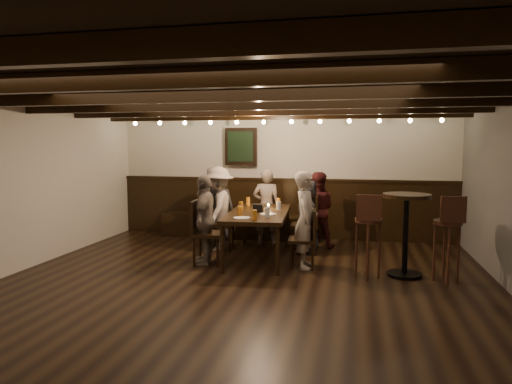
% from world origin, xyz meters
% --- Properties ---
extents(room, '(7.00, 7.00, 7.00)m').
position_xyz_m(room, '(-0.29, 2.21, 1.07)').
color(room, black).
rests_on(room, ground).
extents(dining_table, '(1.04, 2.05, 0.74)m').
position_xyz_m(dining_table, '(-0.10, 1.72, 0.68)').
color(dining_table, black).
rests_on(dining_table, floor).
extents(chair_left_near, '(0.46, 0.46, 0.93)m').
position_xyz_m(chair_left_near, '(-0.85, 2.12, 0.29)').
color(chair_left_near, black).
rests_on(chair_left_near, floor).
extents(chair_left_far, '(0.47, 0.47, 0.96)m').
position_xyz_m(chair_left_far, '(-0.78, 1.22, 0.29)').
color(chair_left_far, black).
rests_on(chair_left_far, floor).
extents(chair_right_near, '(0.47, 0.47, 0.97)m').
position_xyz_m(chair_right_near, '(0.59, 2.22, 0.30)').
color(chair_right_near, black).
rests_on(chair_right_near, floor).
extents(chair_right_far, '(0.42, 0.42, 0.85)m').
position_xyz_m(chair_right_far, '(0.65, 1.33, 0.26)').
color(chair_right_far, black).
rests_on(chair_right_far, floor).
extents(person_bench_left, '(0.72, 0.50, 1.40)m').
position_xyz_m(person_bench_left, '(-1.06, 2.55, 0.70)').
color(person_bench_left, '#2B2B2D').
rests_on(person_bench_left, floor).
extents(person_bench_centre, '(0.52, 0.36, 1.37)m').
position_xyz_m(person_bench_centre, '(-0.18, 2.77, 0.68)').
color(person_bench_centre, slate).
rests_on(person_bench_centre, floor).
extents(person_bench_right, '(0.68, 0.55, 1.32)m').
position_xyz_m(person_bench_right, '(0.73, 2.69, 0.66)').
color(person_bench_right, '#4C1A1A').
rests_on(person_bench_right, floor).
extents(person_left_near, '(0.60, 0.96, 1.43)m').
position_xyz_m(person_left_near, '(-0.88, 2.11, 0.71)').
color(person_left_near, gray).
rests_on(person_left_near, floor).
extents(person_left_far, '(0.39, 0.81, 1.34)m').
position_xyz_m(person_left_far, '(-0.81, 1.22, 0.67)').
color(person_left_far, slate).
rests_on(person_left_far, floor).
extents(person_right_near, '(0.43, 0.62, 1.21)m').
position_xyz_m(person_right_near, '(0.62, 2.23, 0.61)').
color(person_right_near, '#2B2A2D').
rests_on(person_right_near, floor).
extents(person_right_far, '(0.38, 0.54, 1.41)m').
position_xyz_m(person_right_far, '(0.68, 1.33, 0.71)').
color(person_right_far, '#AEA493').
rests_on(person_right_far, floor).
extents(pint_a, '(0.07, 0.07, 0.14)m').
position_xyz_m(pint_a, '(-0.43, 2.40, 0.81)').
color(pint_a, '#BF7219').
rests_on(pint_a, dining_table).
extents(pint_b, '(0.07, 0.07, 0.14)m').
position_xyz_m(pint_b, '(0.10, 2.39, 0.81)').
color(pint_b, '#BF7219').
rests_on(pint_b, dining_table).
extents(pint_c, '(0.07, 0.07, 0.14)m').
position_xyz_m(pint_c, '(-0.40, 1.80, 0.81)').
color(pint_c, '#BF7219').
rests_on(pint_c, dining_table).
extents(pint_d, '(0.07, 0.07, 0.14)m').
position_xyz_m(pint_d, '(0.19, 1.94, 0.81)').
color(pint_d, silver).
rests_on(pint_d, dining_table).
extents(pint_e, '(0.07, 0.07, 0.14)m').
position_xyz_m(pint_e, '(-0.28, 1.26, 0.81)').
color(pint_e, '#BF7219').
rests_on(pint_e, dining_table).
extents(pint_f, '(0.07, 0.07, 0.14)m').
position_xyz_m(pint_f, '(0.14, 1.19, 0.81)').
color(pint_f, silver).
rests_on(pint_f, dining_table).
extents(pint_g, '(0.07, 0.07, 0.14)m').
position_xyz_m(pint_g, '(0.01, 0.93, 0.81)').
color(pint_g, '#BF7219').
rests_on(pint_g, dining_table).
extents(plate_near, '(0.24, 0.24, 0.01)m').
position_xyz_m(plate_near, '(-0.19, 1.01, 0.75)').
color(plate_near, white).
rests_on(plate_near, dining_table).
extents(plate_far, '(0.24, 0.24, 0.01)m').
position_xyz_m(plate_far, '(0.10, 1.44, 0.75)').
color(plate_far, white).
rests_on(plate_far, dining_table).
extents(condiment_caddy, '(0.15, 0.10, 0.12)m').
position_xyz_m(condiment_caddy, '(-0.09, 1.67, 0.80)').
color(condiment_caddy, black).
rests_on(condiment_caddy, dining_table).
extents(candle, '(0.05, 0.05, 0.05)m').
position_xyz_m(candle, '(-0.00, 2.03, 0.77)').
color(candle, beige).
rests_on(candle, dining_table).
extents(high_top_table, '(0.64, 0.64, 1.13)m').
position_xyz_m(high_top_table, '(2.06, 1.18, 0.74)').
color(high_top_table, black).
rests_on(high_top_table, floor).
extents(bar_stool_left, '(0.36, 0.37, 1.15)m').
position_xyz_m(bar_stool_left, '(1.56, 0.97, 0.43)').
color(bar_stool_left, '#381D11').
rests_on(bar_stool_left, floor).
extents(bar_stool_right, '(0.37, 0.39, 1.15)m').
position_xyz_m(bar_stool_right, '(2.56, 1.02, 0.43)').
color(bar_stool_right, '#381D11').
rests_on(bar_stool_right, floor).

